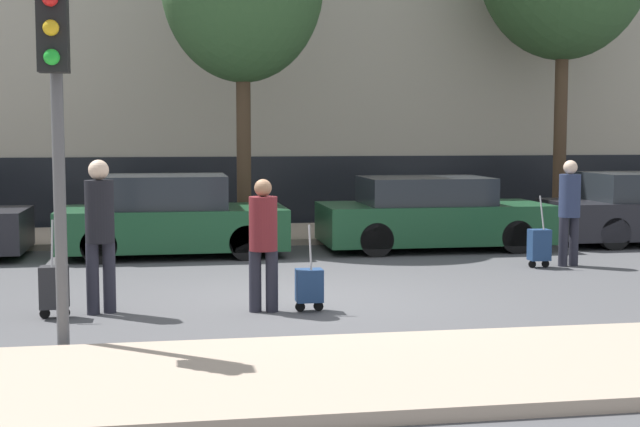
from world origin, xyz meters
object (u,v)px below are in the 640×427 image
object	(u,v)px
trolley_left	(54,287)
trolley_right	(539,245)
trolley_center	(309,286)
parked_car_1	(171,218)
traffic_light	(55,94)
pedestrian_left	(100,226)
pedestrian_right	(569,206)
parked_car_2	(431,215)
pedestrian_center	(263,237)

from	to	relation	value
trolley_left	trolley_right	world-z (taller)	trolley_right
trolley_center	trolley_right	world-z (taller)	trolley_right
parked_car_1	traffic_light	bearing A→B (deg)	-98.90
pedestrian_left	pedestrian_right	bearing A→B (deg)	0.08
traffic_light	parked_car_2	bearing A→B (deg)	50.00
pedestrian_right	trolley_center	bearing A→B (deg)	-158.30
trolley_left	trolley_right	distance (m)	7.64
trolley_left	pedestrian_center	xyz separation A→B (m)	(2.43, -0.03, 0.54)
parked_car_2	trolley_center	bearing A→B (deg)	-120.49
trolley_center	traffic_light	distance (m)	3.85
trolley_right	traffic_light	xyz separation A→B (m)	(-6.86, -4.45, 2.15)
pedestrian_center	traffic_light	distance (m)	3.19
pedestrian_left	trolley_left	size ratio (longest dim) A/B	1.59
pedestrian_center	parked_car_1	bearing A→B (deg)	-70.45
parked_car_2	trolley_center	xyz separation A→B (m)	(-3.12, -5.31, -0.32)
parked_car_1	trolley_right	bearing A→B (deg)	-22.97
pedestrian_right	trolley_right	size ratio (longest dim) A/B	1.48
pedestrian_right	traffic_light	size ratio (longest dim) A/B	0.49
parked_car_1	trolley_right	size ratio (longest dim) A/B	3.38
pedestrian_left	trolley_left	bearing A→B (deg)	-179.94
pedestrian_left	trolley_left	distance (m)	0.88
trolley_left	trolley_right	xyz separation A→B (m)	(7.14, 2.71, 0.00)
pedestrian_center	trolley_center	world-z (taller)	pedestrian_center
parked_car_1	pedestrian_right	world-z (taller)	pedestrian_right
pedestrian_right	traffic_light	distance (m)	8.82
pedestrian_left	trolley_center	world-z (taller)	pedestrian_left
parked_car_1	trolley_left	world-z (taller)	parked_car_1
pedestrian_left	trolley_left	world-z (taller)	pedestrian_left
pedestrian_left	traffic_light	size ratio (longest dim) A/B	0.52
pedestrian_center	trolley_right	bearing A→B (deg)	-141.95
parked_car_2	trolley_left	distance (m)	8.02
pedestrian_right	traffic_light	world-z (taller)	traffic_light
trolley_left	trolley_center	size ratio (longest dim) A/B	1.09
trolley_right	parked_car_2	bearing A→B (deg)	112.55
parked_car_2	trolley_center	distance (m)	6.17
trolley_center	pedestrian_right	world-z (taller)	pedestrian_right
parked_car_1	trolley_center	xyz separation A→B (m)	(1.62, -5.26, -0.34)
traffic_light	pedestrian_right	bearing A→B (deg)	31.56
parked_car_1	trolley_center	bearing A→B (deg)	-72.89
parked_car_1	pedestrian_center	xyz separation A→B (m)	(1.08, -5.19, 0.24)
pedestrian_right	trolley_right	distance (m)	0.82
parked_car_1	pedestrian_left	xyz separation A→B (m)	(-0.84, -4.97, 0.39)
pedestrian_left	trolley_center	distance (m)	2.58
trolley_left	trolley_center	world-z (taller)	trolley_left
pedestrian_left	trolley_right	world-z (taller)	pedestrian_left
trolley_center	trolley_right	distance (m)	5.02
trolley_right	traffic_light	bearing A→B (deg)	-147.03
parked_car_2	pedestrian_center	size ratio (longest dim) A/B	2.59
trolley_left	traffic_light	world-z (taller)	traffic_light
parked_car_2	trolley_left	bearing A→B (deg)	-139.54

